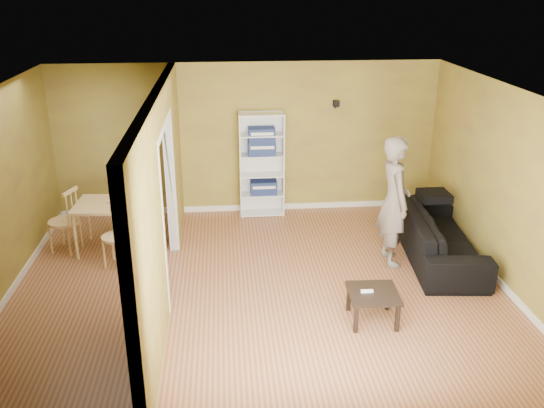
% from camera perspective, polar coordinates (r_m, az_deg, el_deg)
% --- Properties ---
extents(room_shell, '(6.50, 6.50, 6.50)m').
position_cam_1_polar(room_shell, '(7.27, -1.43, 0.85)').
color(room_shell, '#9F7446').
rests_on(room_shell, ground).
extents(partition, '(0.22, 5.50, 2.60)m').
position_cam_1_polar(partition, '(7.30, -10.87, 0.54)').
color(partition, '#A59C33').
rests_on(partition, ground).
extents(wall_speaker, '(0.10, 0.10, 0.10)m').
position_cam_1_polar(wall_speaker, '(9.87, 6.37, 9.86)').
color(wall_speaker, black).
rests_on(wall_speaker, room_shell).
extents(sofa, '(2.44, 1.23, 0.90)m').
position_cam_1_polar(sofa, '(8.75, 16.29, -2.40)').
color(sofa, black).
rests_on(sofa, ground).
extents(person, '(0.82, 0.65, 2.20)m').
position_cam_1_polar(person, '(8.21, 12.08, 1.33)').
color(person, slate).
rests_on(person, ground).
extents(bookshelf, '(0.76, 0.33, 1.80)m').
position_cam_1_polar(bookshelf, '(9.87, -1.05, 3.98)').
color(bookshelf, white).
rests_on(bookshelf, ground).
extents(paper_box_navy_a, '(0.45, 0.29, 0.23)m').
position_cam_1_polar(paper_box_navy_a, '(9.96, -0.84, 1.70)').
color(paper_box_navy_a, '#141753').
rests_on(paper_box_navy_a, bookshelf).
extents(paper_box_navy_b, '(0.46, 0.30, 0.24)m').
position_cam_1_polar(paper_box_navy_b, '(9.74, -1.02, 5.61)').
color(paper_box_navy_b, navy).
rests_on(paper_box_navy_b, bookshelf).
extents(paper_box_navy_c, '(0.44, 0.29, 0.23)m').
position_cam_1_polar(paper_box_navy_c, '(9.68, -1.04, 6.86)').
color(paper_box_navy_c, navy).
rests_on(paper_box_navy_c, bookshelf).
extents(coffee_table, '(0.58, 0.58, 0.39)m').
position_cam_1_polar(coffee_table, '(7.04, 10.00, -8.99)').
color(coffee_table, black).
rests_on(coffee_table, ground).
extents(game_controller, '(0.15, 0.04, 0.03)m').
position_cam_1_polar(game_controller, '(6.98, 9.39, -8.52)').
color(game_controller, white).
rests_on(game_controller, coffee_table).
extents(dining_table, '(1.19, 0.80, 0.75)m').
position_cam_1_polar(dining_table, '(8.88, -15.16, -0.39)').
color(dining_table, '#E6D47B').
rests_on(dining_table, ground).
extents(chair_left, '(0.59, 0.59, 1.00)m').
position_cam_1_polar(chair_left, '(9.13, -19.96, -1.49)').
color(chair_left, tan).
rests_on(chair_left, ground).
extents(chair_near, '(0.52, 0.52, 0.92)m').
position_cam_1_polar(chair_near, '(8.47, -15.19, -3.00)').
color(chair_near, tan).
rests_on(chair_near, ground).
extents(chair_far, '(0.56, 0.56, 0.94)m').
position_cam_1_polar(chair_far, '(9.50, -14.61, -0.17)').
color(chair_far, tan).
rests_on(chair_far, ground).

